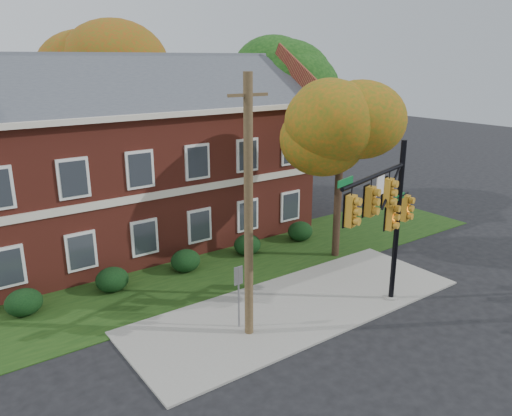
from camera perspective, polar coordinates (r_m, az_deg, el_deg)
ground at (r=19.75m, az=6.78°, el=-12.20°), size 120.00×120.00×0.00m
sidewalk at (r=20.39m, az=4.85°, el=-11.04°), size 14.00×5.00×0.08m
grass_strip at (r=24.01m, az=-2.98°, el=-6.58°), size 30.00×6.00×0.04m
apartment_building at (r=26.82m, az=-13.79°, el=6.54°), size 18.80×8.80×9.74m
hedge_far_left at (r=21.45m, az=-25.01°, el=-9.74°), size 1.40×1.26×1.05m
hedge_left at (r=22.20m, az=-16.12°, el=-7.86°), size 1.40×1.26×1.05m
hedge_center at (r=23.45m, az=-8.06°, el=-5.98°), size 1.40×1.26×1.05m
hedge_right at (r=25.13m, az=-1.00°, el=-4.23°), size 1.40×1.26×1.05m
hedge_far_right at (r=27.16m, az=5.07°, el=-2.66°), size 1.40×1.26×1.05m
tree_near_right at (r=23.90m, az=10.37°, el=9.63°), size 4.50×4.25×8.58m
tree_right_rear at (r=33.10m, az=4.13°, el=14.30°), size 6.30×5.95×10.62m
tree_far_rear at (r=34.25m, az=-17.34°, el=14.90°), size 6.84×6.46×11.52m
traffic_signal at (r=19.04m, az=14.65°, el=-0.38°), size 5.72×1.80×6.60m
utility_pole at (r=16.61m, az=-0.86°, el=-0.37°), size 1.43×0.33×9.14m
sign_post at (r=18.09m, az=-2.01°, el=-9.01°), size 0.36×0.07×2.45m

